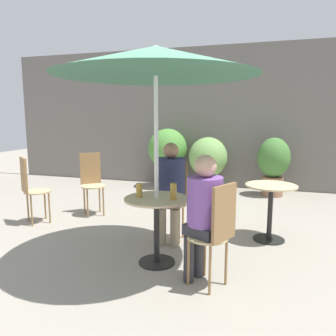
{
  "coord_description": "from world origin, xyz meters",
  "views": [
    {
      "loc": [
        1.05,
        -2.95,
        1.53
      ],
      "look_at": [
        -0.02,
        0.54,
        0.95
      ],
      "focal_mm": 35.0,
      "sensor_mm": 36.0,
      "label": 1
    }
  ],
  "objects_px": {
    "potted_plant_0": "(168,153)",
    "seated_person_0": "(203,208)",
    "bistro_chair_0": "(216,227)",
    "bistro_chair_1": "(173,194)",
    "beer_glass_0": "(173,191)",
    "bistro_chair_2": "(92,178)",
    "bistro_chair_3": "(30,185)",
    "potted_plant_2": "(274,162)",
    "cafe_table_near": "(157,215)",
    "cafe_table_far": "(271,201)",
    "umbrella": "(156,61)",
    "potted_plant_1": "(208,160)",
    "beer_glass_1": "(139,190)",
    "seated_person_1": "(170,184)"
  },
  "relations": [
    {
      "from": "bistro_chair_3",
      "to": "potted_plant_1",
      "type": "height_order",
      "value": "potted_plant_1"
    },
    {
      "from": "bistro_chair_2",
      "to": "potted_plant_2",
      "type": "xyz_separation_m",
      "value": [
        2.74,
        2.08,
        0.08
      ]
    },
    {
      "from": "cafe_table_near",
      "to": "umbrella",
      "type": "height_order",
      "value": "umbrella"
    },
    {
      "from": "seated_person_0",
      "to": "potted_plant_0",
      "type": "bearing_deg",
      "value": -131.44
    },
    {
      "from": "bistro_chair_3",
      "to": "potted_plant_0",
      "type": "distance_m",
      "value": 3.15
    },
    {
      "from": "bistro_chair_2",
      "to": "bistro_chair_3",
      "type": "height_order",
      "value": "same"
    },
    {
      "from": "cafe_table_near",
      "to": "umbrella",
      "type": "xyz_separation_m",
      "value": [
        0.0,
        0.0,
        1.53
      ]
    },
    {
      "from": "cafe_table_far",
      "to": "bistro_chair_2",
      "type": "height_order",
      "value": "bistro_chair_2"
    },
    {
      "from": "beer_glass_0",
      "to": "potted_plant_1",
      "type": "distance_m",
      "value": 3.49
    },
    {
      "from": "bistro_chair_1",
      "to": "cafe_table_near",
      "type": "bearing_deg",
      "value": -90.0
    },
    {
      "from": "bistro_chair_2",
      "to": "potted_plant_0",
      "type": "xyz_separation_m",
      "value": [
        0.56,
        2.23,
        0.17
      ]
    },
    {
      "from": "bistro_chair_0",
      "to": "potted_plant_0",
      "type": "height_order",
      "value": "potted_plant_0"
    },
    {
      "from": "bistro_chair_0",
      "to": "seated_person_1",
      "type": "distance_m",
      "value": 1.19
    },
    {
      "from": "bistro_chair_2",
      "to": "potted_plant_1",
      "type": "xyz_separation_m",
      "value": [
        1.47,
        2.08,
        0.08
      ]
    },
    {
      "from": "beer_glass_1",
      "to": "potted_plant_2",
      "type": "xyz_separation_m",
      "value": [
        1.37,
        3.48,
        -0.12
      ]
    },
    {
      "from": "cafe_table_far",
      "to": "seated_person_0",
      "type": "xyz_separation_m",
      "value": [
        -0.59,
        -1.3,
        0.22
      ]
    },
    {
      "from": "bistro_chair_0",
      "to": "bistro_chair_1",
      "type": "relative_size",
      "value": 1.0
    },
    {
      "from": "beer_glass_0",
      "to": "bistro_chair_2",
      "type": "bearing_deg",
      "value": 141.18
    },
    {
      "from": "bistro_chair_3",
      "to": "bistro_chair_2",
      "type": "bearing_deg",
      "value": -90.72
    },
    {
      "from": "bistro_chair_0",
      "to": "potted_plant_0",
      "type": "relative_size",
      "value": 0.76
    },
    {
      "from": "seated_person_1",
      "to": "cafe_table_near",
      "type": "bearing_deg",
      "value": -90.0
    },
    {
      "from": "bistro_chair_1",
      "to": "bistro_chair_2",
      "type": "relative_size",
      "value": 1.0
    },
    {
      "from": "potted_plant_0",
      "to": "seated_person_0",
      "type": "bearing_deg",
      "value": -68.43
    },
    {
      "from": "bistro_chair_0",
      "to": "beer_glass_1",
      "type": "height_order",
      "value": "bistro_chair_0"
    },
    {
      "from": "potted_plant_0",
      "to": "beer_glass_0",
      "type": "bearing_deg",
      "value": -71.96
    },
    {
      "from": "cafe_table_near",
      "to": "potted_plant_1",
      "type": "distance_m",
      "value": 3.47
    },
    {
      "from": "bistro_chair_2",
      "to": "beer_glass_1",
      "type": "relative_size",
      "value": 6.72
    },
    {
      "from": "potted_plant_2",
      "to": "bistro_chair_3",
      "type": "bearing_deg",
      "value": -140.04
    },
    {
      "from": "seated_person_0",
      "to": "umbrella",
      "type": "height_order",
      "value": "umbrella"
    },
    {
      "from": "seated_person_0",
      "to": "beer_glass_1",
      "type": "relative_size",
      "value": 8.36
    },
    {
      "from": "potted_plant_2",
      "to": "umbrella",
      "type": "xyz_separation_m",
      "value": [
        -1.18,
        -3.46,
        1.4
      ]
    },
    {
      "from": "potted_plant_1",
      "to": "cafe_table_far",
      "type": "bearing_deg",
      "value": -63.42
    },
    {
      "from": "seated_person_0",
      "to": "beer_glass_1",
      "type": "distance_m",
      "value": 0.77
    },
    {
      "from": "cafe_table_near",
      "to": "bistro_chair_1",
      "type": "xyz_separation_m",
      "value": [
        -0.04,
        0.75,
        0.05
      ]
    },
    {
      "from": "seated_person_1",
      "to": "umbrella",
      "type": "distance_m",
      "value": 1.46
    },
    {
      "from": "bistro_chair_0",
      "to": "beer_glass_0",
      "type": "xyz_separation_m",
      "value": [
        -0.49,
        0.33,
        0.21
      ]
    },
    {
      "from": "bistro_chair_3",
      "to": "beer_glass_1",
      "type": "height_order",
      "value": "bistro_chair_3"
    },
    {
      "from": "bistro_chair_2",
      "to": "umbrella",
      "type": "distance_m",
      "value": 2.56
    },
    {
      "from": "bistro_chair_2",
      "to": "seated_person_1",
      "type": "relative_size",
      "value": 0.79
    },
    {
      "from": "cafe_table_near",
      "to": "cafe_table_far",
      "type": "relative_size",
      "value": 1.0
    },
    {
      "from": "bistro_chair_0",
      "to": "beer_glass_1",
      "type": "distance_m",
      "value": 0.94
    },
    {
      "from": "cafe_table_near",
      "to": "seated_person_0",
      "type": "height_order",
      "value": "seated_person_0"
    },
    {
      "from": "bistro_chair_3",
      "to": "seated_person_1",
      "type": "height_order",
      "value": "seated_person_1"
    },
    {
      "from": "bistro_chair_3",
      "to": "potted_plant_2",
      "type": "relative_size",
      "value": 0.85
    },
    {
      "from": "cafe_table_far",
      "to": "potted_plant_2",
      "type": "bearing_deg",
      "value": 88.74
    },
    {
      "from": "seated_person_1",
      "to": "cafe_table_far",
      "type": "bearing_deg",
      "value": 16.95
    },
    {
      "from": "beer_glass_1",
      "to": "umbrella",
      "type": "height_order",
      "value": "umbrella"
    },
    {
      "from": "bistro_chair_0",
      "to": "bistro_chair_2",
      "type": "height_order",
      "value": "same"
    },
    {
      "from": "cafe_table_near",
      "to": "bistro_chair_2",
      "type": "bearing_deg",
      "value": 138.32
    },
    {
      "from": "bistro_chair_3",
      "to": "potted_plant_2",
      "type": "distance_m",
      "value": 4.33
    }
  ]
}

